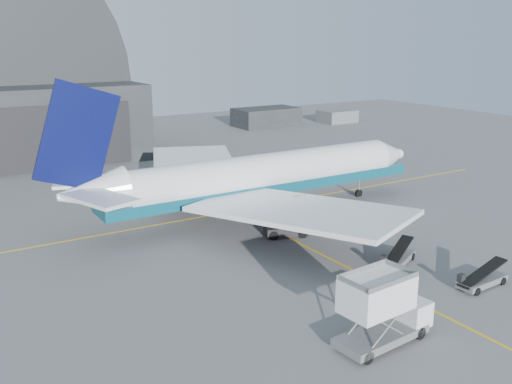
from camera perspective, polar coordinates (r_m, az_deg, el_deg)
ground at (r=49.84m, az=9.46°, el=-7.62°), size 200.00×200.00×0.00m
taxi_lines at (r=59.23m, az=1.37°, el=-3.65°), size 80.00×42.12×0.02m
distant_bldg_a at (r=127.95m, az=1.02°, el=6.62°), size 14.00×8.00×4.00m
distant_bldg_b at (r=134.78m, az=8.08°, el=6.92°), size 8.00×6.00×2.80m
airliner at (r=61.94m, az=-0.27°, el=1.47°), size 45.24×43.87×15.88m
catering_truck at (r=37.91m, az=12.49°, el=-11.42°), size 7.10×3.12×4.76m
pushback_tug at (r=57.11m, az=3.10°, el=-3.64°), size 4.72×3.66×1.93m
belt_loader_a at (r=51.38m, az=13.96°, el=-6.45°), size 5.01×3.48×1.92m
belt_loader_b at (r=49.07m, az=21.61°, el=-8.17°), size 5.03×1.96×1.90m
traffic_cone at (r=48.27m, az=11.43°, el=-8.18°), size 0.37×0.37×0.53m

